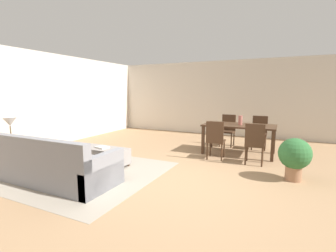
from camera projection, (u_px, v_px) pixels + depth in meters
ground_plane at (176, 180)px, 4.41m from camera, size 10.80×10.80×0.00m
wall_back at (232, 98)px, 8.68m from camera, size 9.00×0.12×2.70m
wall_left at (33, 101)px, 6.59m from camera, size 0.12×11.00×2.70m
area_rug at (83, 172)px, 4.82m from camera, size 3.00×2.80×0.01m
couch at (55, 166)px, 4.27m from camera, size 2.24×0.94×0.86m
ottoman_table at (103, 155)px, 5.25m from camera, size 1.18×0.48×0.39m
side_table at (12, 148)px, 4.98m from camera, size 0.40×0.40×0.56m
table_lamp at (10, 123)px, 4.91m from camera, size 0.26×0.26×0.53m
dining_table at (239, 128)px, 6.16m from camera, size 1.77×0.92×0.76m
dining_chair_near_left at (215, 138)px, 5.64m from camera, size 0.42×0.42×0.92m
dining_chair_near_right at (255, 142)px, 5.24m from camera, size 0.42×0.42×0.92m
dining_chair_far_left at (228, 128)px, 7.13m from camera, size 0.41×0.41×0.92m
dining_chair_far_right at (259, 130)px, 6.72m from camera, size 0.41×0.41×0.92m
vase_centerpiece at (240, 120)px, 6.13m from camera, size 0.10×0.10×0.23m
book_on_ottoman at (102, 147)px, 5.20m from camera, size 0.30×0.25×0.03m
potted_plant at (295, 156)px, 4.32m from camera, size 0.56×0.56×0.78m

